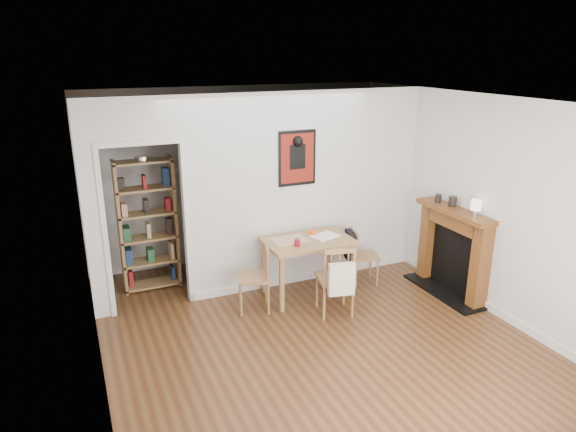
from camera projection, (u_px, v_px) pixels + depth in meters
name	position (u px, v px, depth m)	size (l,w,h in m)	color
ground	(313.00, 334.00, 5.84)	(5.20, 5.20, 0.00)	#54361B
room_shell	(276.00, 194.00, 6.65)	(5.20, 5.20, 5.20)	silver
dining_table	(308.00, 247.00, 6.59)	(1.12, 0.71, 0.77)	olive
chair_left	(254.00, 278.00, 6.26)	(0.53, 0.53, 0.85)	olive
chair_right	(363.00, 255.00, 7.01)	(0.52, 0.47, 0.78)	olive
chair_front	(335.00, 278.00, 6.17)	(0.54, 0.59, 0.91)	olive
bookshelf	(148.00, 226.00, 6.76)	(0.75, 0.30, 1.77)	olive
fireplace	(454.00, 248.00, 6.69)	(0.45, 1.25, 1.16)	brown
red_glass	(297.00, 243.00, 6.33)	(0.07, 0.07, 0.09)	maroon
orange_fruit	(313.00, 232.00, 6.70)	(0.09, 0.09, 0.09)	#FF4D0D
placemat	(290.00, 240.00, 6.56)	(0.45, 0.33, 0.00)	beige
notebook	(325.00, 236.00, 6.67)	(0.34, 0.25, 0.02)	white
mantel_lamp	(476.00, 206.00, 6.20)	(0.13, 0.13, 0.20)	silver
ceramic_jar_a	(453.00, 201.00, 6.60)	(0.10, 0.10, 0.12)	black
ceramic_jar_b	(438.00, 198.00, 6.78)	(0.09, 0.09, 0.11)	black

